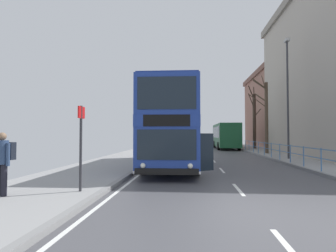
# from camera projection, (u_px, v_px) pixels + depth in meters

# --- Properties ---
(ground) EXTENTS (15.80, 140.00, 0.20)m
(ground) POSITION_uv_depth(u_px,v_px,m) (227.00, 209.00, 6.42)
(ground) COLOR #4A4A4F
(double_decker_bus_main) EXTENTS (3.46, 10.43, 4.33)m
(double_decker_bus_main) POSITION_uv_depth(u_px,v_px,m) (173.00, 127.00, 15.17)
(double_decker_bus_main) COLOR navy
(double_decker_bus_main) RESTS_ON ground
(background_bus_far_lane) EXTENTS (2.68, 9.53, 3.18)m
(background_bus_far_lane) POSITION_uv_depth(u_px,v_px,m) (226.00, 135.00, 34.44)
(background_bus_far_lane) COLOR #19512D
(background_bus_far_lane) RESTS_ON ground
(pedestrian_railing_far_kerb) EXTENTS (0.05, 25.22, 1.07)m
(pedestrian_railing_far_kerb) POSITION_uv_depth(u_px,v_px,m) (285.00, 150.00, 17.20)
(pedestrian_railing_far_kerb) COLOR #386BA8
(pedestrian_railing_far_kerb) RESTS_ON ground
(pedestrian_with_backpack) EXTENTS (0.55, 0.57, 1.76)m
(pedestrian_with_backpack) POSITION_uv_depth(u_px,v_px,m) (3.00, 159.00, 7.46)
(pedestrian_with_backpack) COLOR black
(pedestrian_with_backpack) RESTS_ON ground
(bus_stop_sign_near) EXTENTS (0.08, 0.44, 2.58)m
(bus_stop_sign_near) POSITION_uv_depth(u_px,v_px,m) (81.00, 138.00, 8.06)
(bus_stop_sign_near) COLOR #2D2D33
(bus_stop_sign_near) RESTS_ON ground
(street_lamp_far_side) EXTENTS (0.28, 0.60, 8.58)m
(street_lamp_far_side) POSITION_uv_depth(u_px,v_px,m) (288.00, 90.00, 19.01)
(street_lamp_far_side) COLOR #38383D
(street_lamp_far_side) RESTS_ON ground
(bare_tree_far_00) EXTENTS (1.78, 1.37, 7.06)m
(bare_tree_far_00) POSITION_uv_depth(u_px,v_px,m) (266.00, 114.00, 24.47)
(bare_tree_far_00) COLOR #4C3D2D
(bare_tree_far_00) RESTS_ON ground
(bare_tree_far_01) EXTENTS (1.63, 1.98, 7.67)m
(bare_tree_far_01) POSITION_uv_depth(u_px,v_px,m) (254.00, 119.00, 32.83)
(bare_tree_far_01) COLOR #423328
(bare_tree_far_01) RESTS_ON ground
(background_building_01) EXTENTS (12.70, 17.75, 11.21)m
(background_building_01) POSITION_uv_depth(u_px,v_px,m) (300.00, 108.00, 38.63)
(background_building_01) COLOR #936656
(background_building_01) RESTS_ON ground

